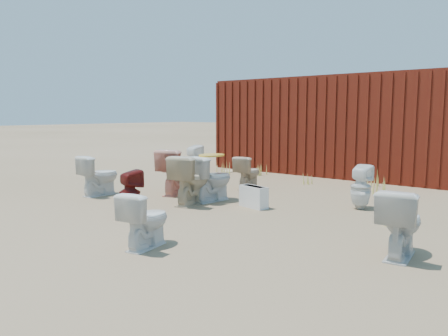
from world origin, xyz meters
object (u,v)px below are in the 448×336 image
Objects in this scene: toilet_front_pink at (176,172)px; toilet_front_e at (400,223)px; toilet_back_beige_right at (191,180)px; loose_tank at (254,197)px; toilet_front_maroon at (130,193)px; toilet_front_a at (99,175)px; toilet_front_c at (146,219)px; toilet_back_e at (361,187)px; toilet_back_beige_left at (248,172)px; shipping_container at (336,126)px; toilet_back_a at (194,162)px; toilet_back_yellowlid at (212,179)px.

toilet_front_pink is 1.16× the size of toilet_front_e.
loose_tank is (0.96, 0.46, -0.24)m from toilet_back_beige_right.
toilet_front_maroon is 0.83× the size of toilet_back_beige_right.
toilet_front_a is at bearing 1.95° from toilet_back_beige_right.
toilet_front_a is at bearing -10.86° from toilet_front_maroon.
loose_tank is at bearing -28.31° from toilet_front_e.
toilet_back_e reaches higher than toilet_front_c.
toilet_back_beige_right reaches higher than loose_tank.
toilet_back_beige_left is (1.74, 2.31, -0.04)m from toilet_front_a.
toilet_front_pink is at bearing -134.48° from toilet_front_a.
shipping_container is 4.59m from toilet_back_e.
toilet_front_a is 5.46m from toilet_front_e.
toilet_back_a is 4.36m from toilet_back_e.
toilet_front_maroon is at bearing 46.56° from toilet_back_e.
toilet_front_maroon is (-0.21, -6.54, -0.85)m from shipping_container.
toilet_back_beige_left is 1.83m from toilet_back_beige_right.
toilet_front_pink is 1.22× the size of toilet_back_e.
shipping_container is at bearing -103.77° from toilet_back_beige_right.
toilet_front_maroon is 0.88× the size of toilet_back_a.
shipping_container is 6.98× the size of toilet_front_pink.
toilet_back_beige_right is (-1.24, 2.06, 0.09)m from toilet_front_c.
toilet_back_yellowlid reaches higher than toilet_front_c.
toilet_back_a is at bearing -87.14° from toilet_front_a.
toilet_back_yellowlid is at bearing 140.44° from toilet_back_a.
toilet_front_e is (3.47, -5.91, -0.83)m from shipping_container.
toilet_back_beige_right is at bearing 132.78° from toilet_back_a.
toilet_front_c reaches higher than loose_tank.
toilet_back_e is at bearing -60.17° from shipping_container.
toilet_back_yellowlid reaches higher than toilet_front_maroon.
toilet_back_beige_right is (0.14, -1.82, 0.08)m from toilet_back_beige_left.
shipping_container reaches higher than toilet_back_beige_left.
toilet_front_maroon is at bearing 96.86° from toilet_front_pink.
loose_tank is (-1.39, -0.97, -0.18)m from toilet_back_e.
toilet_front_c is 2.77m from toilet_front_e.
toilet_back_a is (-2.06, -3.19, -0.81)m from shipping_container.
toilet_back_e is (2.46, 2.63, 0.01)m from toilet_front_maroon.
toilet_front_c is at bearing 127.79° from toilet_back_a.
shipping_container reaches higher than toilet_front_pink.
shipping_container is 3.88m from toilet_back_a.
toilet_back_beige_left is at bearing 141.46° from loose_tank.
toilet_back_a is at bearing -9.86° from toilet_back_e.
toilet_front_pink is at bearing -20.50° from toilet_front_e.
toilet_front_maroon is at bearing 119.48° from toilet_back_a.
toilet_back_e is 1.42× the size of loose_tank.
shipping_container is 7.54m from toilet_front_c.
toilet_front_pink is at bearing -55.32° from toilet_front_maroon.
loose_tank is at bearing -94.23° from toilet_front_c.
toilet_back_yellowlid is 0.90m from loose_tank.
shipping_container is 3.64m from toilet_back_beige_left.
toilet_front_pink is 1.25× the size of toilet_front_maroon.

